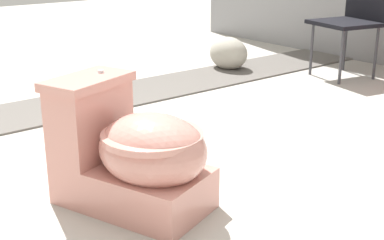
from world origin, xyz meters
The scene contains 5 objects.
ground_plane centered at (0.00, 0.00, 0.00)m, with size 14.00×14.00×0.00m, color #B7B2A8.
gravel_strip centered at (-1.30, 0.50, 0.01)m, with size 0.56×8.00×0.01m, color #605B56.
toilet centered at (0.11, -0.16, 0.22)m, with size 0.72×0.56×0.52m.
folding_chair_left centered at (-0.68, 2.36, 0.51)m, with size 0.52×0.52×0.83m.
boulder_near centered at (-1.44, 1.75, 0.13)m, with size 0.36×0.27×0.27m, color #ADA899.
Camera 1 is at (1.78, -1.19, 1.02)m, focal length 50.00 mm.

